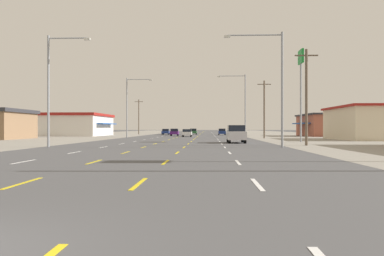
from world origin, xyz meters
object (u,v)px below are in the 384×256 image
(hatchback_inner_left_mid, at_px, (175,132))
(streetlight_right_row_0, at_px, (276,79))
(suv_far_right_nearest, at_px, (236,134))
(sedan_center_turn_near, at_px, (187,133))
(streetlight_right_row_1, at_px, (242,101))
(sedan_far_left_far, at_px, (166,132))
(streetlight_left_row_0, at_px, (52,83))
(hatchback_center_turn_farther, at_px, (193,131))
(streetlight_left_row_1, at_px, (129,103))
(pole_sign_right_row_1, at_px, (301,73))
(hatchback_far_right_midfar, at_px, (222,132))

(hatchback_inner_left_mid, height_order, streetlight_right_row_0, streetlight_right_row_0)
(suv_far_right_nearest, bearing_deg, sedan_center_turn_near, 102.57)
(streetlight_right_row_1, bearing_deg, sedan_far_left_far, 116.52)
(streetlight_right_row_0, bearing_deg, streetlight_left_row_0, 180.00)
(hatchback_center_turn_farther, bearing_deg, sedan_far_left_far, -168.56)
(hatchback_inner_left_mid, bearing_deg, hatchback_center_turn_farther, 77.66)
(hatchback_inner_left_mid, xyz_separation_m, streetlight_left_row_1, (-6.25, -18.48, 5.18))
(hatchback_inner_left_mid, relative_size, pole_sign_right_row_1, 0.36)
(hatchback_inner_left_mid, bearing_deg, hatchback_far_right_midfar, 39.99)
(hatchback_far_right_midfar, height_order, streetlight_right_row_0, streetlight_right_row_0)
(hatchback_center_turn_farther, distance_m, streetlight_left_row_1, 36.31)
(suv_far_right_nearest, bearing_deg, streetlight_right_row_1, 83.40)
(streetlight_right_row_1, bearing_deg, streetlight_left_row_1, 180.00)
(suv_far_right_nearest, xyz_separation_m, hatchback_center_turn_farther, (-6.89, 57.98, -0.24))
(hatchback_inner_left_mid, xyz_separation_m, sedan_far_left_far, (-3.44, 14.70, -0.03))
(streetlight_right_row_0, relative_size, streetlight_left_row_1, 0.96)
(sedan_far_left_far, relative_size, pole_sign_right_row_1, 0.41)
(sedan_far_left_far, bearing_deg, suv_far_right_nearest, -76.24)
(pole_sign_right_row_1, height_order, streetlight_left_row_1, pole_sign_right_row_1)
(streetlight_left_row_0, relative_size, streetlight_left_row_1, 0.95)
(pole_sign_right_row_1, height_order, streetlight_right_row_0, pole_sign_right_row_1)
(hatchback_center_turn_farther, relative_size, pole_sign_right_row_1, 0.36)
(sedan_center_turn_near, height_order, hatchback_center_turn_farther, hatchback_center_turn_farther)
(hatchback_far_right_midfar, bearing_deg, streetlight_right_row_0, -87.73)
(streetlight_left_row_0, bearing_deg, streetlight_left_row_1, 89.85)
(suv_far_right_nearest, bearing_deg, pole_sign_right_row_1, 20.42)
(sedan_far_left_far, bearing_deg, hatchback_far_right_midfar, -22.44)
(pole_sign_right_row_1, distance_m, streetlight_right_row_0, 14.63)
(sedan_far_left_far, height_order, streetlight_right_row_1, streetlight_right_row_1)
(hatchback_center_turn_farther, relative_size, streetlight_left_row_1, 0.38)
(suv_far_right_nearest, relative_size, hatchback_center_turn_farther, 1.26)
(suv_far_right_nearest, height_order, streetlight_left_row_1, streetlight_left_row_1)
(streetlight_right_row_0, distance_m, streetlight_left_row_1, 39.01)
(sedan_center_turn_near, relative_size, pole_sign_right_row_1, 0.41)
(sedan_far_left_far, xyz_separation_m, streetlight_left_row_1, (-2.81, -33.18, 5.21))
(hatchback_inner_left_mid, relative_size, streetlight_left_row_0, 0.40)
(suv_far_right_nearest, distance_m, sedan_center_turn_near, 32.99)
(pole_sign_right_row_1, bearing_deg, sedan_center_turn_near, 117.21)
(sedan_center_turn_near, xyz_separation_m, streetlight_left_row_1, (-9.47, -8.81, 5.21))
(suv_far_right_nearest, distance_m, pole_sign_right_row_1, 11.05)
(hatchback_inner_left_mid, distance_m, hatchback_center_turn_farther, 16.49)
(sedan_center_turn_near, relative_size, hatchback_center_turn_farther, 1.15)
(suv_far_right_nearest, bearing_deg, streetlight_left_row_0, -147.86)
(suv_far_right_nearest, relative_size, sedan_center_turn_near, 1.09)
(pole_sign_right_row_1, bearing_deg, streetlight_left_row_1, 140.16)
(hatchback_inner_left_mid, relative_size, streetlight_right_row_1, 0.36)
(hatchback_inner_left_mid, distance_m, streetlight_right_row_0, 54.22)
(hatchback_far_right_midfar, xyz_separation_m, streetlight_left_row_0, (-16.94, -61.29, 4.83))
(hatchback_far_right_midfar, xyz_separation_m, pole_sign_right_row_1, (7.67, -47.84, 7.43))
(sedan_center_turn_near, height_order, streetlight_left_row_0, streetlight_left_row_0)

